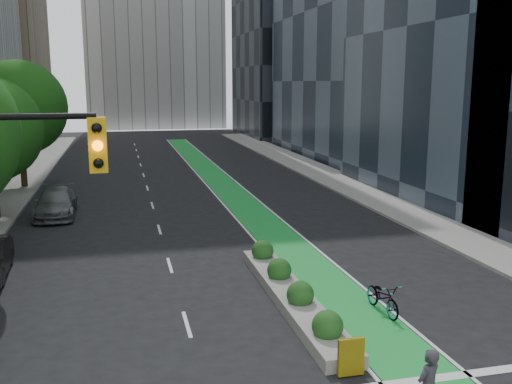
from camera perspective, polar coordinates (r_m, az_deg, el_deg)
sidewalk_right at (r=39.85m, az=10.56°, el=0.09°), size 3.60×90.00×0.15m
bike_lane_paint at (r=42.01m, az=-3.31°, el=0.72°), size 2.20×70.00×0.01m
building_dark_end at (r=82.63m, az=3.76°, el=15.44°), size 14.00×18.00×28.00m
tree_far at (r=43.26m, az=-22.64°, el=7.78°), size 6.60×6.60×9.00m
median_planter at (r=19.87m, az=3.50°, el=-9.89°), size 1.20×10.26×1.10m
bicycle at (r=19.38m, az=12.58°, el=-10.21°), size 0.81×2.04×1.05m
parked_car_left_far at (r=33.96m, az=-19.38°, el=-1.03°), size 2.21×5.28×1.52m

